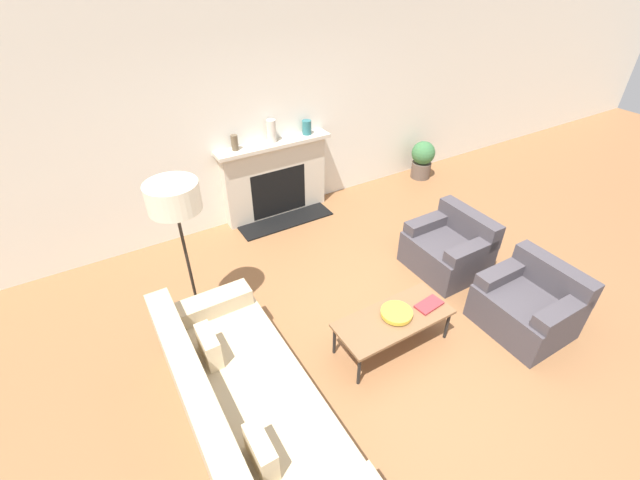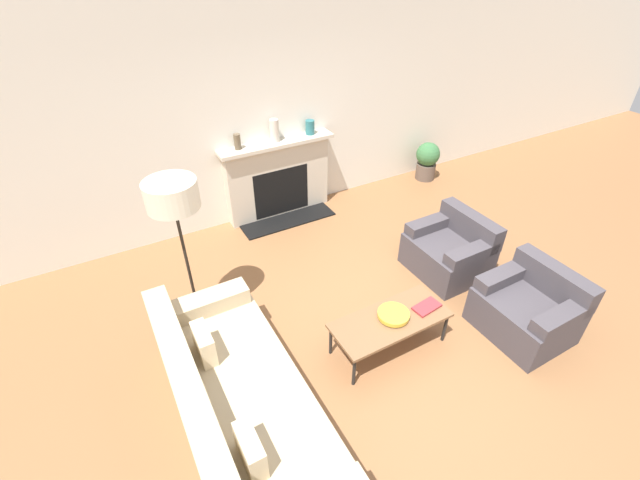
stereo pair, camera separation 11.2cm
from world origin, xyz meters
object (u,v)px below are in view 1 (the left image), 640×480
object	(u,v)px
coffee_table	(394,320)
mantel_vase_center_right	(307,127)
bowl	(397,313)
armchair_near	(528,305)
potted_plant	(422,158)
floor_lamp	(175,204)
armchair_far	(449,248)
mantel_vase_left	(235,143)
book	(429,305)
fireplace	(276,180)
mantel_vase_center_left	(271,131)
couch	(247,410)

from	to	relation	value
coffee_table	mantel_vase_center_right	distance (m)	3.06
coffee_table	bowl	world-z (taller)	bowl
armchair_near	potted_plant	distance (m)	3.43
coffee_table	floor_lamp	world-z (taller)	floor_lamp
armchair_far	mantel_vase_left	world-z (taller)	mantel_vase_left
book	mantel_vase_center_right	bearing A→B (deg)	78.08
fireplace	book	xyz separation A→B (m)	(0.25, -2.89, -0.14)
fireplace	armchair_near	distance (m)	3.56
armchair_near	mantel_vase_left	distance (m)	3.89
mantel_vase_center_left	potted_plant	size ratio (longest dim) A/B	0.48
mantel_vase_center_left	floor_lamp	bearing A→B (deg)	-137.02
mantel_vase_left	mantel_vase_center_left	world-z (taller)	mantel_vase_center_left
fireplace	book	distance (m)	2.91
couch	armchair_near	distance (m)	2.97
armchair_far	coffee_table	size ratio (longest dim) A/B	0.74
couch	potted_plant	xyz separation A→B (m)	(4.32, 2.79, 0.03)
book	couch	bearing A→B (deg)	176.07
armchair_near	book	bearing A→B (deg)	-114.52
floor_lamp	mantel_vase_left	distance (m)	1.94
mantel_vase_center_left	mantel_vase_center_right	xyz separation A→B (m)	(0.53, 0.00, -0.05)
bowl	book	distance (m)	0.37
armchair_near	mantel_vase_center_left	world-z (taller)	mantel_vase_center_left
mantel_vase_center_left	potted_plant	distance (m)	2.77
couch	mantel_vase_center_left	xyz separation A→B (m)	(1.72, 3.00, 0.95)
mantel_vase_center_left	armchair_near	bearing A→B (deg)	-69.85
fireplace	armchair_far	distance (m)	2.54
mantel_vase_center_left	book	bearing A→B (deg)	-84.86
armchair_far	potted_plant	bearing A→B (deg)	145.64
fireplace	book	bearing A→B (deg)	-85.02
mantel_vase_left	potted_plant	bearing A→B (deg)	-3.88
mantel_vase_center_right	potted_plant	xyz separation A→B (m)	(2.07, -0.21, -0.87)
couch	mantel_vase_left	xyz separation A→B (m)	(1.19, 3.00, 0.90)
couch	armchair_near	world-z (taller)	couch
couch	coffee_table	size ratio (longest dim) A/B	1.99
mantel_vase_center_right	armchair_near	bearing A→B (deg)	-78.26
couch	mantel_vase_center_right	bearing A→B (deg)	-36.85
bowl	book	world-z (taller)	bowl
book	bowl	bearing A→B (deg)	164.11
coffee_table	mantel_vase_center_left	bearing A→B (deg)	87.27
coffee_table	potted_plant	size ratio (longest dim) A/B	1.83
floor_lamp	potted_plant	size ratio (longest dim) A/B	2.60
couch	bowl	world-z (taller)	couch
book	floor_lamp	size ratio (longest dim) A/B	0.18
book	potted_plant	bearing A→B (deg)	42.41
mantel_vase_left	potted_plant	world-z (taller)	mantel_vase_left
book	mantel_vase_center_left	distance (m)	3.05
armchair_near	potted_plant	world-z (taller)	armchair_near
floor_lamp	mantel_vase_center_right	xyz separation A→B (m)	(2.20, 1.55, -0.23)
mantel_vase_center_left	mantel_vase_center_right	distance (m)	0.54
bowl	mantel_vase_center_left	size ratio (longest dim) A/B	1.01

